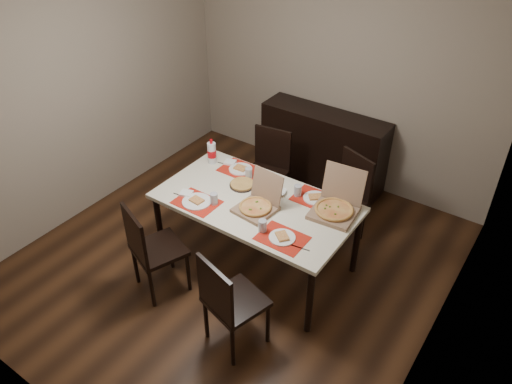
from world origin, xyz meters
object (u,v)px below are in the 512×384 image
chair_far_left (268,167)px  chair_far_right (346,194)px  dining_table (256,207)px  dip_bowl (279,192)px  chair_near_left (150,247)px  soda_bottle (212,153)px  chair_near_right (229,300)px  pizza_box_center (258,204)px  sideboard (323,148)px

chair_far_left → chair_far_right: (0.93, 0.03, 0.00)m
dining_table → dip_bowl: (0.11, 0.22, 0.08)m
chair_near_left → dining_table: bearing=56.1°
dining_table → chair_far_left: (-0.43, 0.85, -0.17)m
soda_bottle → dip_bowl: bearing=-4.9°
dining_table → chair_far_left: size_ratio=1.94×
chair_near_left → chair_near_right: same height
chair_far_right → dip_bowl: chair_far_right is taller
chair_near_right → pizza_box_center: 0.93m
pizza_box_center → dip_bowl: (0.03, 0.31, -0.04)m
pizza_box_center → soda_bottle: 0.91m
chair_near_left → soda_bottle: (-0.19, 1.12, 0.35)m
pizza_box_center → soda_bottle: bearing=155.0°
dip_bowl → chair_near_left: bearing=-122.5°
chair_near_right → soda_bottle: size_ratio=3.50×
soda_bottle → pizza_box_center: bearing=-25.0°
chair_far_right → chair_far_left: bearing=-178.0°
dip_bowl → chair_far_right: bearing=60.2°
soda_bottle → sideboard: bearing=68.0°
sideboard → dining_table: (0.19, -1.66, 0.23)m
chair_far_right → dip_bowl: size_ratio=7.36×
sideboard → chair_near_left: chair_near_left is taller
dip_bowl → soda_bottle: bearing=175.1°
sideboard → chair_far_right: (0.68, -0.78, 0.06)m
chair_far_right → pizza_box_center: size_ratio=2.40×
chair_near_left → pizza_box_center: bearing=49.0°
chair_near_left → pizza_box_center: 1.01m
chair_far_right → soda_bottle: bearing=-154.3°
dining_table → chair_far_left: bearing=116.9°
chair_near_left → chair_far_left: bearing=85.8°
sideboard → soda_bottle: bearing=-112.0°
dip_bowl → sideboard: bearing=101.8°
dining_table → sideboard: bearing=96.5°
dining_table → pizza_box_center: size_ratio=4.64×
chair_far_left → dip_bowl: size_ratio=7.36×
sideboard → chair_near_right: bearing=-77.5°
dining_table → chair_far_right: (0.49, 0.89, -0.17)m
sideboard → chair_near_left: 2.52m
chair_near_right → chair_far_right: size_ratio=1.00×
pizza_box_center → soda_bottle: size_ratio=1.46×
sideboard → soda_bottle: (-0.55, -1.37, 0.41)m
chair_far_right → soda_bottle: (-1.24, -0.59, 0.35)m
chair_near_left → dip_bowl: (0.67, 1.04, 0.25)m
dip_bowl → chair_near_right: bearing=-76.6°
chair_near_left → dip_bowl: size_ratio=7.36×
sideboard → dip_bowl: 1.51m
chair_near_right → dip_bowl: chair_near_right is taller
dining_table → pizza_box_center: 0.17m
sideboard → dip_bowl: sideboard is taller
chair_near_left → chair_far_right: same height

